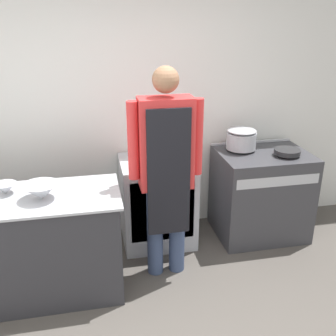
# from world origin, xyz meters

# --- Properties ---
(wall_back) EXTENTS (8.00, 0.05, 2.70)m
(wall_back) POSITION_xyz_m (0.00, 1.97, 1.35)
(wall_back) COLOR white
(wall_back) RESTS_ON ground_plane
(prep_counter) EXTENTS (1.34, 0.69, 0.88)m
(prep_counter) POSITION_xyz_m (-0.97, 1.01, 0.44)
(prep_counter) COLOR #2D2D33
(prep_counter) RESTS_ON ground_plane
(stove) EXTENTS (0.90, 0.70, 0.92)m
(stove) POSITION_xyz_m (1.19, 1.54, 0.45)
(stove) COLOR #38383D
(stove) RESTS_ON ground_plane
(fridge_unit) EXTENTS (0.71, 0.61, 0.87)m
(fridge_unit) POSITION_xyz_m (0.11, 1.61, 0.44)
(fridge_unit) COLOR silver
(fridge_unit) RESTS_ON ground_plane
(person_cook) EXTENTS (0.62, 0.24, 1.84)m
(person_cook) POSITION_xyz_m (0.09, 1.07, 1.05)
(person_cook) COLOR #38476B
(person_cook) RESTS_ON ground_plane
(mixing_bowl) EXTENTS (0.28, 0.28, 0.12)m
(mixing_bowl) POSITION_xyz_m (-0.90, 0.96, 0.94)
(mixing_bowl) COLOR #B2B5BC
(mixing_bowl) RESTS_ON prep_counter
(small_bowl) EXTENTS (0.18, 0.18, 0.09)m
(small_bowl) POSITION_xyz_m (-1.18, 1.11, 0.92)
(small_bowl) COLOR #B2B5BC
(small_bowl) RESTS_ON prep_counter
(stock_pot) EXTENTS (0.30, 0.30, 0.21)m
(stock_pot) POSITION_xyz_m (0.99, 1.67, 1.03)
(stock_pot) COLOR #B2B5BC
(stock_pot) RESTS_ON stove
(saute_pan) EXTENTS (0.25, 0.25, 0.05)m
(saute_pan) POSITION_xyz_m (1.37, 1.42, 0.94)
(saute_pan) COLOR #262628
(saute_pan) RESTS_ON stove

